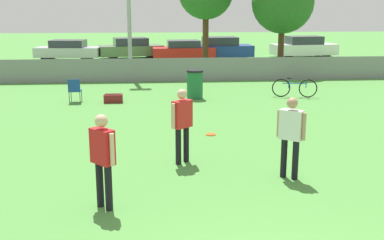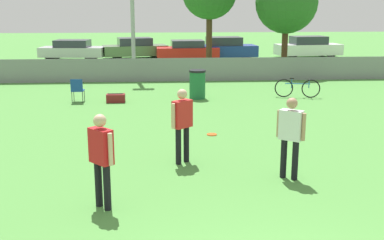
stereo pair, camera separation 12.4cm
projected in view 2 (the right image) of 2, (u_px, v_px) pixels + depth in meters
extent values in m
cube|color=gray|center=(185.00, 70.00, 22.71)|extent=(27.98, 0.03, 1.10)
cylinder|color=#4C331E|center=(209.00, 42.00, 25.94)|extent=(0.32, 0.32, 3.13)
cylinder|color=#4C331E|center=(284.00, 50.00, 25.32)|extent=(0.32, 0.32, 2.46)
sphere|color=#286023|center=(287.00, 2.00, 24.76)|extent=(3.21, 3.21, 3.21)
cylinder|color=black|center=(99.00, 184.00, 8.56)|extent=(0.13, 0.13, 0.84)
cylinder|color=black|center=(107.00, 187.00, 8.39)|extent=(0.13, 0.13, 0.84)
cube|color=red|center=(101.00, 146.00, 8.31)|extent=(0.47, 0.49, 0.62)
sphere|color=#D8AD8C|center=(100.00, 121.00, 8.20)|extent=(0.23, 0.23, 0.23)
cylinder|color=#D8AD8C|center=(92.00, 143.00, 8.49)|extent=(0.08, 0.08, 0.56)
cylinder|color=#D8AD8C|center=(110.00, 149.00, 8.13)|extent=(0.08, 0.08, 0.56)
cylinder|color=black|center=(178.00, 146.00, 10.84)|extent=(0.13, 0.13, 0.84)
cylinder|color=black|center=(186.00, 144.00, 11.01)|extent=(0.13, 0.13, 0.84)
cube|color=red|center=(182.00, 114.00, 10.76)|extent=(0.49, 0.47, 0.62)
sphere|color=#D8AD8C|center=(182.00, 94.00, 10.65)|extent=(0.23, 0.23, 0.23)
cylinder|color=#D8AD8C|center=(174.00, 116.00, 10.57)|extent=(0.08, 0.08, 0.56)
cylinder|color=#D8AD8C|center=(191.00, 112.00, 10.95)|extent=(0.08, 0.08, 0.56)
cylinder|color=black|center=(284.00, 158.00, 10.00)|extent=(0.13, 0.13, 0.84)
cylinder|color=black|center=(295.00, 160.00, 9.86)|extent=(0.13, 0.13, 0.84)
cube|color=silver|center=(291.00, 125.00, 9.76)|extent=(0.50, 0.46, 0.62)
sphere|color=tan|center=(292.00, 103.00, 9.65)|extent=(0.23, 0.23, 0.23)
cylinder|color=tan|center=(279.00, 123.00, 9.90)|extent=(0.08, 0.08, 0.56)
cylinder|color=tan|center=(304.00, 127.00, 9.61)|extent=(0.08, 0.08, 0.56)
cylinder|color=#E5591E|center=(212.00, 134.00, 13.38)|extent=(0.28, 0.28, 0.03)
torus|color=#E5591E|center=(212.00, 134.00, 13.38)|extent=(0.28, 0.28, 0.03)
cylinder|color=#333338|center=(84.00, 95.00, 18.14)|extent=(0.02, 0.02, 0.41)
cylinder|color=#333338|center=(74.00, 95.00, 18.12)|extent=(0.02, 0.02, 0.41)
cylinder|color=#333338|center=(83.00, 97.00, 17.76)|extent=(0.02, 0.02, 0.41)
cylinder|color=#333338|center=(72.00, 97.00, 17.74)|extent=(0.02, 0.02, 0.41)
cube|color=navy|center=(78.00, 91.00, 17.89)|extent=(0.45, 0.45, 0.03)
cube|color=navy|center=(77.00, 85.00, 17.63)|extent=(0.44, 0.03, 0.44)
torus|color=black|center=(284.00, 88.00, 18.80)|extent=(0.71, 0.19, 0.72)
torus|color=black|center=(311.00, 89.00, 18.67)|extent=(0.71, 0.19, 0.72)
cylinder|color=#195999|center=(298.00, 84.00, 18.69)|extent=(0.94, 0.23, 0.04)
cylinder|color=#195999|center=(292.00, 84.00, 18.72)|extent=(0.03, 0.03, 0.37)
cylinder|color=#195999|center=(309.00, 84.00, 18.63)|extent=(0.03, 0.03, 0.34)
cube|color=black|center=(292.00, 78.00, 18.67)|extent=(0.17, 0.09, 0.04)
cylinder|color=black|center=(309.00, 80.00, 18.60)|extent=(0.12, 0.44, 0.03)
cylinder|color=#1E6638|center=(197.00, 85.00, 18.50)|extent=(0.61, 0.61, 1.03)
cylinder|color=black|center=(197.00, 71.00, 18.37)|extent=(0.64, 0.64, 0.08)
cube|color=maroon|center=(116.00, 98.00, 17.84)|extent=(0.68, 0.37, 0.31)
cube|color=black|center=(116.00, 94.00, 17.81)|extent=(0.58, 0.04, 0.02)
cylinder|color=black|center=(95.00, 54.00, 32.40)|extent=(0.69, 0.25, 0.67)
cylinder|color=black|center=(90.00, 56.00, 30.90)|extent=(0.69, 0.25, 0.67)
cylinder|color=black|center=(57.00, 54.00, 32.47)|extent=(0.69, 0.25, 0.67)
cylinder|color=black|center=(50.00, 56.00, 30.97)|extent=(0.69, 0.25, 0.67)
cube|color=#B7B7BC|center=(73.00, 52.00, 31.64)|extent=(4.32, 2.18, 0.62)
cube|color=#2D333D|center=(72.00, 43.00, 31.51)|extent=(2.31, 1.76, 0.46)
cylinder|color=black|center=(152.00, 52.00, 33.58)|extent=(0.69, 0.30, 0.67)
cylinder|color=black|center=(156.00, 54.00, 32.13)|extent=(0.69, 0.30, 0.67)
cylinder|color=black|center=(114.00, 53.00, 32.90)|extent=(0.69, 0.30, 0.67)
cylinder|color=black|center=(117.00, 55.00, 31.46)|extent=(0.69, 0.30, 0.67)
cube|color=#59724C|center=(135.00, 50.00, 32.47)|extent=(4.49, 2.54, 0.67)
cube|color=#2D333D|center=(135.00, 41.00, 32.33)|extent=(2.46, 1.94, 0.50)
cylinder|color=black|center=(205.00, 54.00, 32.50)|extent=(0.67, 0.20, 0.67)
cylinder|color=black|center=(208.00, 56.00, 30.99)|extent=(0.67, 0.20, 0.67)
cylinder|color=black|center=(168.00, 54.00, 32.24)|extent=(0.67, 0.20, 0.67)
cylinder|color=black|center=(169.00, 56.00, 30.73)|extent=(0.67, 0.20, 0.67)
cube|color=red|center=(187.00, 52.00, 31.57)|extent=(4.08, 1.92, 0.61)
cube|color=#2D333D|center=(187.00, 44.00, 31.45)|extent=(2.15, 1.64, 0.45)
cylinder|color=black|center=(240.00, 53.00, 33.26)|extent=(0.62, 0.22, 0.61)
cylinder|color=black|center=(246.00, 55.00, 31.72)|extent=(0.62, 0.22, 0.61)
cylinder|color=black|center=(202.00, 53.00, 32.89)|extent=(0.62, 0.22, 0.61)
cylinder|color=black|center=(206.00, 56.00, 31.35)|extent=(0.62, 0.22, 0.61)
cube|color=navy|center=(224.00, 51.00, 32.25)|extent=(4.43, 2.13, 0.73)
cube|color=#2D333D|center=(224.00, 41.00, 32.10)|extent=(2.35, 1.76, 0.55)
cylinder|color=black|center=(322.00, 52.00, 34.12)|extent=(0.64, 0.24, 0.62)
cylinder|color=black|center=(331.00, 53.00, 32.74)|extent=(0.64, 0.24, 0.62)
cylinder|color=black|center=(285.00, 52.00, 33.67)|extent=(0.64, 0.24, 0.62)
cylinder|color=black|center=(293.00, 54.00, 32.29)|extent=(0.64, 0.24, 0.62)
cube|color=white|center=(308.00, 49.00, 33.15)|extent=(4.58, 2.07, 0.72)
cube|color=#2D333D|center=(309.00, 40.00, 33.00)|extent=(2.44, 1.67, 0.54)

